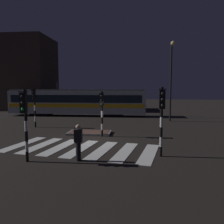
# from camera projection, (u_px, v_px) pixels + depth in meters

# --- Properties ---
(ground_plane) EXTENTS (120.00, 120.00, 0.00)m
(ground_plane) POSITION_uv_depth(u_px,v_px,m) (88.00, 141.00, 15.30)
(ground_plane) COLOR black
(rail_near) EXTENTS (80.00, 0.12, 0.03)m
(rail_near) POSITION_uv_depth(u_px,v_px,m) (110.00, 117.00, 28.06)
(rail_near) COLOR #59595E
(rail_near) RESTS_ON ground
(rail_far) EXTENTS (80.00, 0.12, 0.03)m
(rail_far) POSITION_uv_depth(u_px,v_px,m) (111.00, 115.00, 29.48)
(rail_far) COLOR #59595E
(rail_far) RESTS_ON ground
(crosswalk_zebra) EXTENTS (8.88, 5.43, 0.02)m
(crosswalk_zebra) POSITION_uv_depth(u_px,v_px,m) (81.00, 148.00, 13.27)
(crosswalk_zebra) COLOR silver
(crosswalk_zebra) RESTS_ON ground
(traffic_island) EXTENTS (3.12, 1.80, 0.18)m
(traffic_island) POSITION_uv_depth(u_px,v_px,m) (90.00, 133.00, 17.59)
(traffic_island) COLOR slate
(traffic_island) RESTS_ON ground
(traffic_light_median_centre) EXTENTS (0.36, 0.42, 3.15)m
(traffic_light_median_centre) POSITION_uv_depth(u_px,v_px,m) (102.00, 107.00, 16.35)
(traffic_light_median_centre) COLOR black
(traffic_light_median_centre) RESTS_ON ground
(traffic_light_kerb_mid_left) EXTENTS (0.36, 0.42, 3.32)m
(traffic_light_kerb_mid_left) POSITION_uv_depth(u_px,v_px,m) (25.00, 115.00, 10.60)
(traffic_light_kerb_mid_left) COLOR black
(traffic_light_kerb_mid_left) RESTS_ON ground
(traffic_light_corner_near_right) EXTENTS (0.36, 0.42, 3.43)m
(traffic_light_corner_near_right) POSITION_uv_depth(u_px,v_px,m) (162.00, 111.00, 11.44)
(traffic_light_corner_near_right) COLOR black
(traffic_light_corner_near_right) RESTS_ON ground
(traffic_light_corner_far_left) EXTENTS (0.36, 0.42, 3.39)m
(traffic_light_corner_far_left) POSITION_uv_depth(u_px,v_px,m) (34.00, 102.00, 20.31)
(traffic_light_corner_far_left) COLOR black
(traffic_light_corner_far_left) RESTS_ON ground
(street_lamp_trackside_right) EXTENTS (0.44, 1.21, 7.92)m
(street_lamp_trackside_right) POSITION_uv_depth(u_px,v_px,m) (171.00, 73.00, 23.77)
(street_lamp_trackside_right) COLOR black
(street_lamp_trackside_right) RESTS_ON ground
(tram) EXTENTS (16.72, 2.58, 4.15)m
(tram) POSITION_uv_depth(u_px,v_px,m) (77.00, 102.00, 29.02)
(tram) COLOR #B2BCC1
(tram) RESTS_ON ground
(pedestrian_waiting_at_kerb) EXTENTS (0.36, 0.24, 1.71)m
(pedestrian_waiting_at_kerb) POSITION_uv_depth(u_px,v_px,m) (78.00, 142.00, 10.94)
(pedestrian_waiting_at_kerb) COLOR black
(pedestrian_waiting_at_kerb) RESTS_ON ground
(building_backdrop) EXTENTS (11.91, 8.00, 11.37)m
(building_backdrop) POSITION_uv_depth(u_px,v_px,m) (15.00, 74.00, 38.34)
(building_backdrop) COLOR #382D28
(building_backdrop) RESTS_ON ground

